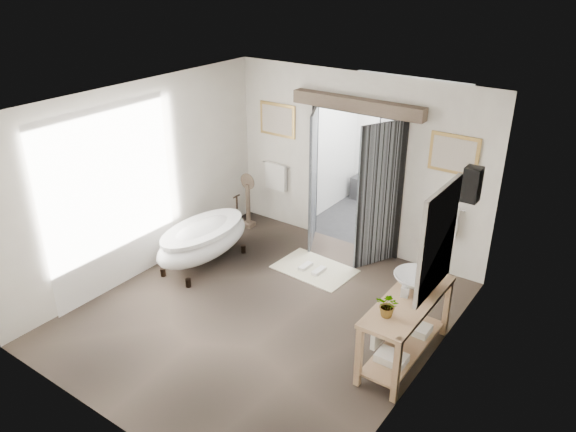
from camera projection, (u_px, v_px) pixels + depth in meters
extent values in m
plane|color=brown|center=(263.00, 313.00, 7.74)|extent=(5.00, 5.00, 0.00)
cube|color=silver|center=(98.00, 311.00, 5.28)|extent=(4.50, 0.02, 2.90)
cube|color=silver|center=(141.00, 180.00, 8.30)|extent=(0.02, 5.00, 2.90)
cube|color=silver|center=(428.00, 271.00, 5.94)|extent=(0.02, 5.00, 2.90)
cube|color=silver|center=(280.00, 146.00, 9.76)|extent=(1.45, 0.02, 2.90)
cube|color=silver|center=(449.00, 184.00, 8.17)|extent=(1.45, 0.02, 2.90)
cube|color=silver|center=(361.00, 92.00, 8.48)|extent=(1.60, 0.02, 0.60)
cube|color=white|center=(258.00, 105.00, 6.50)|extent=(4.50, 5.00, 0.02)
cube|color=silver|center=(111.00, 201.00, 7.87)|extent=(0.02, 2.20, 2.70)
cube|color=#9F968D|center=(438.00, 240.00, 6.04)|extent=(0.05, 0.95, 1.25)
cube|color=silver|center=(435.00, 240.00, 6.05)|extent=(0.01, 0.80, 1.10)
cube|color=black|center=(472.00, 184.00, 6.96)|extent=(0.20, 0.20, 0.45)
sphere|color=#FFCC8C|center=(472.00, 184.00, 6.96)|extent=(0.10, 0.10, 0.10)
cube|color=#2A2A2B|center=(379.00, 222.00, 10.32)|extent=(2.20, 2.00, 0.01)
cube|color=white|center=(389.00, 87.00, 9.26)|extent=(2.20, 2.00, 0.02)
cube|color=white|center=(408.00, 144.00, 10.53)|extent=(2.20, 0.02, 2.50)
cube|color=white|center=(330.00, 147.00, 10.36)|extent=(0.02, 2.00, 2.50)
cube|color=white|center=(444.00, 171.00, 9.21)|extent=(0.02, 2.00, 2.50)
cube|color=#2A2A2B|center=(399.00, 197.00, 10.83)|extent=(2.00, 0.35, 0.45)
cylinder|color=silver|center=(389.00, 123.00, 10.56)|extent=(0.40, 0.03, 0.40)
cylinder|color=silver|center=(429.00, 130.00, 10.15)|extent=(0.40, 0.03, 0.40)
cube|color=black|center=(314.00, 171.00, 9.51)|extent=(0.07, 0.10, 2.30)
cube|color=black|center=(401.00, 192.00, 8.68)|extent=(0.07, 0.10, 2.30)
cube|color=black|center=(359.00, 111.00, 8.60)|extent=(1.67, 0.10, 0.07)
cube|color=black|center=(313.00, 179.00, 9.15)|extent=(0.39, 0.74, 2.30)
cube|color=black|center=(379.00, 196.00, 8.52)|extent=(0.39, 0.74, 2.30)
cube|color=brown|center=(357.00, 105.00, 8.48)|extent=(2.20, 0.20, 0.20)
cube|color=#B48C46|center=(278.00, 120.00, 9.56)|extent=(0.72, 0.03, 0.57)
cube|color=beige|center=(277.00, 120.00, 9.55)|extent=(0.62, 0.01, 0.47)
cube|color=#B48C46|center=(454.00, 154.00, 7.94)|extent=(0.72, 0.03, 0.57)
cube|color=beige|center=(453.00, 154.00, 7.93)|extent=(0.62, 0.01, 0.47)
cylinder|color=silver|center=(277.00, 165.00, 9.87)|extent=(0.60, 0.02, 0.02)
cube|color=silver|center=(276.00, 177.00, 9.95)|extent=(0.42, 0.08, 0.48)
cylinder|color=silver|center=(446.00, 206.00, 8.25)|extent=(0.60, 0.02, 0.02)
cube|color=silver|center=(444.00, 220.00, 8.33)|extent=(0.42, 0.08, 0.48)
cylinder|color=black|center=(163.00, 272.00, 8.60)|extent=(0.09, 0.09, 0.13)
cylinder|color=black|center=(188.00, 283.00, 8.32)|extent=(0.09, 0.09, 0.13)
cylinder|color=black|center=(219.00, 240.00, 9.55)|extent=(0.09, 0.09, 0.13)
cylinder|color=black|center=(243.00, 249.00, 9.27)|extent=(0.09, 0.09, 0.13)
ellipsoid|color=white|center=(203.00, 240.00, 8.79)|extent=(0.81, 1.82, 0.58)
cylinder|color=black|center=(237.00, 202.00, 9.25)|extent=(0.03, 0.03, 0.24)
cube|color=tan|center=(359.00, 354.00, 6.29)|extent=(0.07, 0.07, 0.85)
cube|color=tan|center=(396.00, 371.00, 6.05)|extent=(0.07, 0.07, 0.85)
cube|color=tan|center=(413.00, 295.00, 7.38)|extent=(0.07, 0.07, 0.85)
cube|color=tan|center=(447.00, 306.00, 7.14)|extent=(0.07, 0.07, 0.85)
cube|color=tan|center=(409.00, 301.00, 6.54)|extent=(0.55, 1.60, 0.05)
cube|color=tan|center=(404.00, 347.00, 6.83)|extent=(0.45, 1.50, 0.03)
cylinder|color=silver|center=(386.00, 309.00, 6.78)|extent=(0.02, 1.40, 0.02)
cube|color=silver|center=(380.00, 329.00, 6.75)|extent=(0.06, 0.34, 0.42)
cube|color=silver|center=(392.00, 358.00, 6.54)|extent=(0.35, 0.25, 0.10)
cube|color=silver|center=(416.00, 328.00, 7.06)|extent=(0.35, 0.25, 0.10)
cube|color=brown|center=(249.00, 224.00, 10.18)|extent=(0.19, 0.19, 0.07)
cylinder|color=brown|center=(248.00, 204.00, 10.01)|extent=(0.08, 0.08, 0.75)
cylinder|color=silver|center=(248.00, 181.00, 9.84)|extent=(0.27, 0.02, 0.27)
cylinder|color=brown|center=(247.00, 182.00, 9.83)|extent=(0.30, 0.01, 0.30)
cube|color=beige|center=(315.00, 269.00, 8.80)|extent=(1.25, 0.87, 0.01)
cube|color=silver|center=(306.00, 266.00, 8.81)|extent=(0.11, 0.27, 0.05)
cube|color=silver|center=(319.00, 271.00, 8.68)|extent=(0.11, 0.27, 0.05)
imported|color=white|center=(416.00, 281.00, 6.71)|extent=(0.68, 0.68, 0.19)
imported|color=gray|center=(388.00, 305.00, 6.17)|extent=(0.27, 0.24, 0.29)
imported|color=gray|center=(405.00, 289.00, 6.54)|extent=(0.11, 0.11, 0.20)
imported|color=gray|center=(431.00, 271.00, 6.94)|extent=(0.17, 0.17, 0.18)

